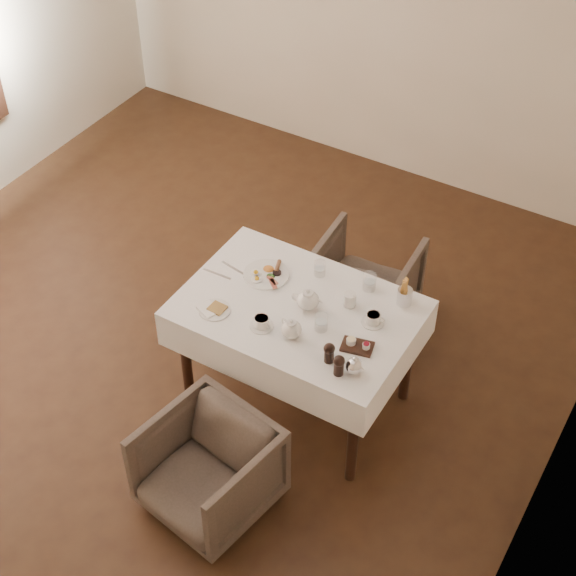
{
  "coord_description": "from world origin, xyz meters",
  "views": [
    {
      "loc": [
        2.52,
        -2.98,
        4.07
      ],
      "look_at": [
        0.71,
        0.06,
        0.82
      ],
      "focal_mm": 55.0,
      "sensor_mm": 36.0,
      "label": 1
    }
  ],
  "objects_px": {
    "armchair_far": "(364,283)",
    "teapot_centre": "(308,299)",
    "breakfast_plate": "(267,274)",
    "table": "(298,322)",
    "armchair_near": "(208,470)"
  },
  "relations": [
    {
      "from": "armchair_far",
      "to": "teapot_centre",
      "type": "relative_size",
      "value": 3.74
    },
    {
      "from": "table",
      "to": "armchair_far",
      "type": "bearing_deg",
      "value": 89.63
    },
    {
      "from": "teapot_centre",
      "to": "armchair_far",
      "type": "bearing_deg",
      "value": 80.51
    },
    {
      "from": "breakfast_plate",
      "to": "armchair_far",
      "type": "bearing_deg",
      "value": 72.94
    },
    {
      "from": "table",
      "to": "breakfast_plate",
      "type": "height_order",
      "value": "breakfast_plate"
    },
    {
      "from": "table",
      "to": "armchair_near",
      "type": "bearing_deg",
      "value": -91.99
    },
    {
      "from": "armchair_near",
      "to": "table",
      "type": "bearing_deg",
      "value": 98.05
    },
    {
      "from": "armchair_near",
      "to": "teapot_centre",
      "type": "height_order",
      "value": "teapot_centre"
    },
    {
      "from": "armchair_near",
      "to": "teapot_centre",
      "type": "relative_size",
      "value": 3.7
    },
    {
      "from": "armchair_near",
      "to": "breakfast_plate",
      "type": "relative_size",
      "value": 2.38
    },
    {
      "from": "table",
      "to": "armchair_far",
      "type": "height_order",
      "value": "table"
    },
    {
      "from": "teapot_centre",
      "to": "breakfast_plate",
      "type": "bearing_deg",
      "value": 148.07
    },
    {
      "from": "armchair_near",
      "to": "armchair_far",
      "type": "xyz_separation_m",
      "value": [
        0.04,
        1.7,
        0.0
      ]
    },
    {
      "from": "armchair_far",
      "to": "breakfast_plate",
      "type": "distance_m",
      "value": 0.9
    },
    {
      "from": "armchair_near",
      "to": "armchair_far",
      "type": "bearing_deg",
      "value": 98.85
    }
  ]
}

